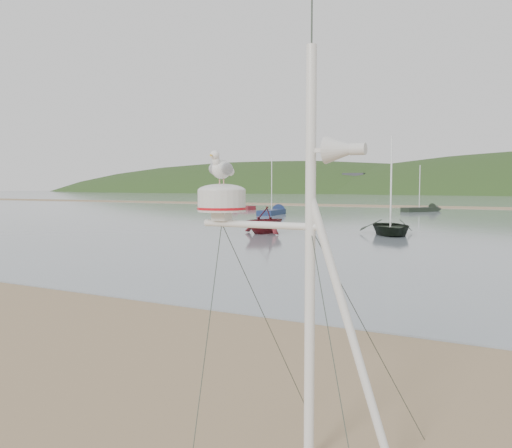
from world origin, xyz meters
The scene contains 8 objects.
ground centered at (0.00, 0.00, 0.00)m, with size 560.00×560.00×0.00m, color #866C4D.
sandbar centered at (0.00, 70.00, 0.07)m, with size 560.00×7.00×0.07m, color #866C4D.
mast_rig centered at (4.50, -1.33, 1.27)m, with size 2.33×2.49×5.26m.
boat_dark centered at (-1.78, 25.23, 2.28)m, with size 3.19×0.93×4.47m, color black.
boat_red centered at (-8.71, 22.42, 1.60)m, with size 2.70×1.65×3.13m, color maroon.
dinghy_red_far centered at (-27.89, 51.28, 0.29)m, with size 4.88×3.06×1.17m.
sailboat_blue_near centered at (-18.59, 43.51, 0.30)m, with size 2.40×6.40×6.23m.
sailboat_dark_mid centered at (-6.02, 56.71, 0.30)m, with size 4.25×5.47×5.65m.
Camera 1 is at (6.77, -6.40, 2.91)m, focal length 38.00 mm.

